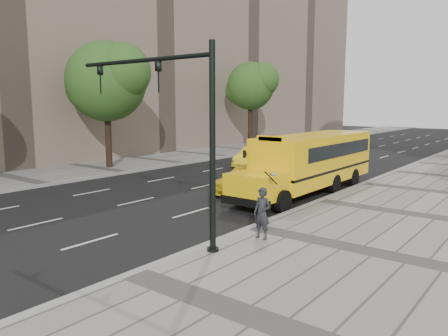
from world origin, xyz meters
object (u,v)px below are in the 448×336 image
Objects in this scene: tree_c at (251,86)px; taxi_far at (253,157)px; pedestrian at (262,213)px; school_bus at (312,159)px; tree_b at (107,81)px; taxi_near at (248,178)px; traffic_signal at (178,120)px.

taxi_far is (7.19, -10.21, -5.68)m from tree_c.
school_bus is at bearing 108.23° from pedestrian.
taxi_far is (7.18, 7.31, -5.46)m from tree_b.
tree_c reaches higher than school_bus.
tree_b reaches higher than pedestrian.
tree_b is 1.02× the size of tree_c.
tree_b is 13.54m from taxi_near.
pedestrian is at bearing -54.77° from tree_c.
school_bus reaches higher than taxi_far.
traffic_signal is (8.41, -16.54, 3.38)m from taxi_far.
school_bus is 3.51m from taxi_near.
taxi_far is at bearing 124.67° from taxi_near.
tree_b is 11.61m from taxi_far.
tree_b reaches higher than taxi_near.
taxi_far is at bearing 143.02° from school_bus.
taxi_near is at bearing -137.97° from school_bus.
taxi_near is 8.30m from pedestrian.
taxi_near is 9.64m from traffic_signal.
tree_b is at bearing 149.38° from traffic_signal.
tree_b reaches higher than tree_c.
pedestrian is (10.33, -14.60, 0.30)m from taxi_far.
traffic_signal reaches higher than taxi_far.
taxi_far is at bearing 116.95° from traffic_signal.
tree_c is at bearing 132.95° from school_bus.
tree_b reaches higher than school_bus.
tree_b is at bearing 178.30° from taxi_near.
pedestrian is (17.50, -7.28, -5.15)m from tree_b.
taxi_far is 18.86m from traffic_signal.
tree_c is at bearing 120.26° from traffic_signal.
school_bus is at bearing -47.05° from tree_c.
tree_b is 18.23m from traffic_signal.
pedestrian is (17.52, -24.81, -5.38)m from tree_c.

